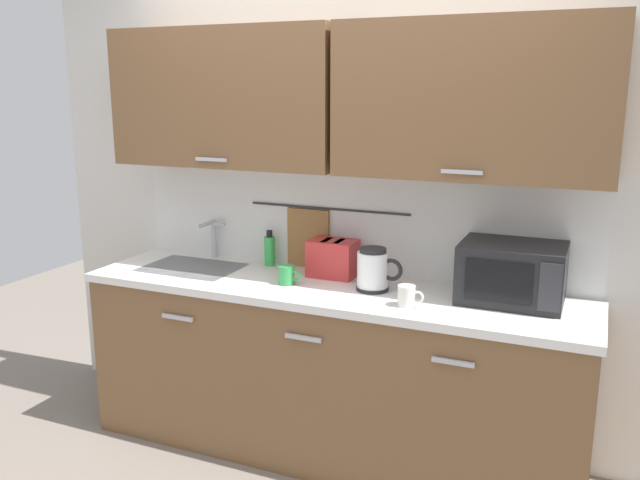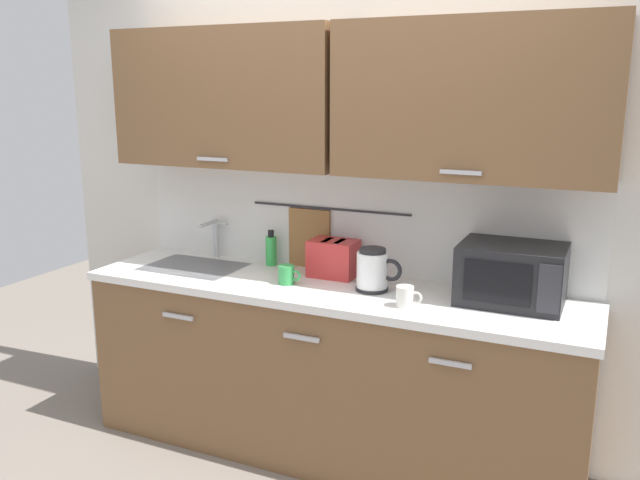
% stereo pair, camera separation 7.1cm
% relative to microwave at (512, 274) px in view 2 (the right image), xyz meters
% --- Properties ---
extents(counter_unit, '(2.53, 0.64, 0.90)m').
position_rel_microwave_xyz_m(counter_unit, '(-0.86, -0.11, -0.58)').
color(counter_unit, brown).
rests_on(counter_unit, ground).
extents(back_wall_assembly, '(3.70, 0.41, 2.50)m').
position_rel_microwave_xyz_m(back_wall_assembly, '(-0.85, 0.12, 0.49)').
color(back_wall_assembly, silver).
rests_on(back_wall_assembly, ground).
extents(sink_faucet, '(0.09, 0.17, 0.22)m').
position_rel_microwave_xyz_m(sink_faucet, '(-1.67, 0.12, 0.01)').
color(sink_faucet, '#B2B5BA').
rests_on(sink_faucet, counter_unit).
extents(microwave, '(0.46, 0.35, 0.27)m').
position_rel_microwave_xyz_m(microwave, '(0.00, 0.00, 0.00)').
color(microwave, black).
rests_on(microwave, counter_unit).
extents(electric_kettle, '(0.23, 0.16, 0.21)m').
position_rel_microwave_xyz_m(electric_kettle, '(-0.63, -0.09, -0.03)').
color(electric_kettle, black).
rests_on(electric_kettle, counter_unit).
extents(dish_soap_bottle, '(0.06, 0.06, 0.20)m').
position_rel_microwave_xyz_m(dish_soap_bottle, '(-1.30, 0.12, -0.05)').
color(dish_soap_bottle, green).
rests_on(dish_soap_bottle, counter_unit).
extents(mug_near_sink, '(0.12, 0.08, 0.09)m').
position_rel_microwave_xyz_m(mug_near_sink, '(-1.06, -0.16, -0.09)').
color(mug_near_sink, green).
rests_on(mug_near_sink, counter_unit).
extents(toaster, '(0.26, 0.17, 0.19)m').
position_rel_microwave_xyz_m(toaster, '(-0.90, 0.06, -0.04)').
color(toaster, red).
rests_on(toaster, counter_unit).
extents(mug_by_kettle, '(0.12, 0.08, 0.09)m').
position_rel_microwave_xyz_m(mug_by_kettle, '(-0.42, -0.25, -0.09)').
color(mug_by_kettle, silver).
rests_on(mug_by_kettle, counter_unit).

